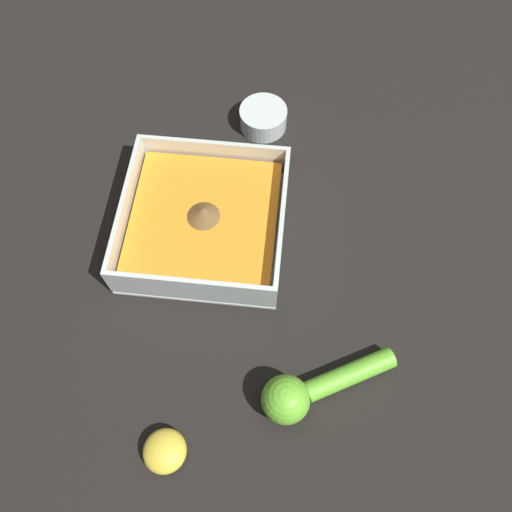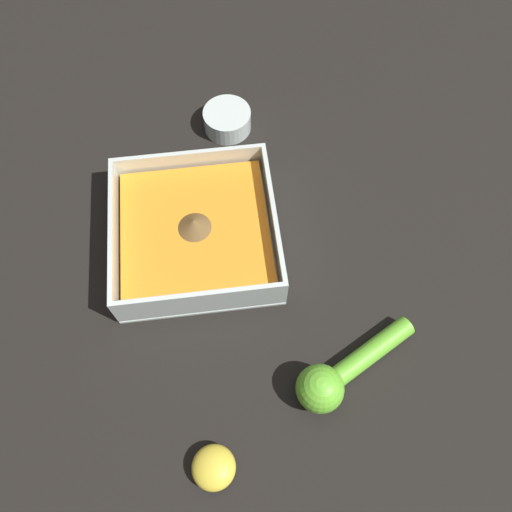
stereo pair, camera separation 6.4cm
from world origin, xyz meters
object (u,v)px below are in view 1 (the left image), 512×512
at_px(spice_bowl, 263,118).
at_px(square_dish, 205,222).
at_px(lemon_half, 165,451).
at_px(lemon_squeezer, 305,392).

bearing_deg(spice_bowl, square_dish, 162.68).
xyz_separation_m(spice_bowl, lemon_half, (-0.49, 0.06, -0.00)).
bearing_deg(square_dish, lemon_half, 179.61).
xyz_separation_m(square_dish, spice_bowl, (0.19, -0.06, -0.01)).
relative_size(spice_bowl, lemon_squeezer, 0.46).
bearing_deg(square_dish, lemon_squeezer, -144.96).
distance_m(spice_bowl, lemon_half, 0.49).
height_order(spice_bowl, lemon_squeezer, lemon_squeezer).
height_order(square_dish, lemon_half, square_dish).
bearing_deg(spice_bowl, lemon_squeezer, -167.82).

